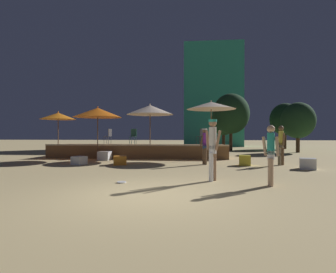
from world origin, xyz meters
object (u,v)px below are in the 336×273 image
Objects in this scene: patio_umbrella_0 at (211,106)px; patio_umbrella_2 at (150,110)px; patio_umbrella_1 at (98,113)px; background_tree_2 at (224,122)px; patio_umbrella_3 at (58,116)px; cube_seat_4 at (105,156)px; person_0 at (205,144)px; frisbee_disc at (122,182)px; person_3 at (281,143)px; bistro_chair_1 at (133,135)px; bistro_chair_2 at (109,135)px; cube_seat_2 at (308,164)px; background_tree_3 at (298,120)px; cube_seat_3 at (79,160)px; person_1 at (213,145)px; person_2 at (271,154)px; cube_seat_0 at (245,160)px; background_tree_0 at (231,114)px; background_tree_1 at (285,119)px; cube_seat_1 at (120,160)px; bistro_chair_0 at (201,135)px.

patio_umbrella_2 is at bearing 179.84° from patio_umbrella_0.
patio_umbrella_1 is 12.57m from background_tree_2.
cube_seat_4 is (3.04, -0.73, -2.23)m from patio_umbrella_3.
person_0 is 5.59m from frisbee_disc.
bistro_chair_1 is at bearing 137.90° from person_3.
patio_umbrella_3 is 3.08m from bistro_chair_2.
patio_umbrella_2 is (2.93, 0.38, 0.16)m from patio_umbrella_1.
cube_seat_2 is 0.19× the size of background_tree_3.
patio_umbrella_2 is 4.61× the size of cube_seat_3.
patio_umbrella_3 is 10.83m from person_1.
person_2 is at bearing -77.28° from person_1.
cube_seat_3 is (-9.79, 0.67, -0.03)m from cube_seat_2.
person_0 is 5.18m from person_2.
cube_seat_0 is 4.77m from person_2.
cube_seat_2 is 4.50m from person_2.
background_tree_3 reaches higher than cube_seat_0.
background_tree_2 reaches higher than cube_seat_3.
background_tree_0 is (8.62, 8.59, 0.55)m from patio_umbrella_1.
background_tree_1 reaches higher than person_2.
cube_seat_1 is at bearing 71.64° from person_0.
background_tree_3 reaches higher than cube_seat_4.
person_0 is (5.76, 0.59, 0.74)m from cube_seat_3.
cube_seat_2 is at bearing -82.10° from background_tree_2.
frisbee_disc is 16.76m from background_tree_0.
bistro_chair_1 is 0.18× the size of background_tree_0.
person_3 reaches higher than cube_seat_4.
person_1 is at bearing -44.69° from cube_seat_1.
patio_umbrella_1 is (-6.36, -0.37, -0.37)m from patio_umbrella_0.
bistro_chair_1 is (-7.51, 3.07, 0.39)m from person_3.
patio_umbrella_2 is 1.88× the size of person_0.
bistro_chair_1 reaches higher than person_2.
cube_seat_3 is 0.76× the size of bistro_chair_1.
cube_seat_1 is 7.37m from person_3.
patio_umbrella_1 is 12.18m from background_tree_0.
cube_seat_0 is at bearing -161.44° from person_2.
patio_umbrella_0 is 5.07× the size of cube_seat_4.
cube_seat_4 is 0.15× the size of background_tree_1.
cube_seat_4 is (-9.35, 2.91, 0.02)m from cube_seat_2.
person_2 is 5.38m from person_3.
patio_umbrella_0 is 4.83× the size of cube_seat_3.
background_tree_2 is at bearing 97.90° from cube_seat_2.
bistro_chair_1 is at bearing 171.80° from patio_umbrella_0.
background_tree_3 is (15.91, 6.47, 0.02)m from patio_umbrella_3.
cube_seat_4 reaches higher than cube_seat_2.
frisbee_disc is (-2.59, -4.86, -0.92)m from person_0.
cube_seat_0 is at bearing 12.27° from person_1.
background_tree_2 is (4.82, 16.58, 2.53)m from frisbee_disc.
person_2 is at bearing -109.76° from background_tree_1.
background_tree_1 is at bearing -176.40° from bistro_chair_0.
patio_umbrella_0 is at bearing -150.42° from person_2.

